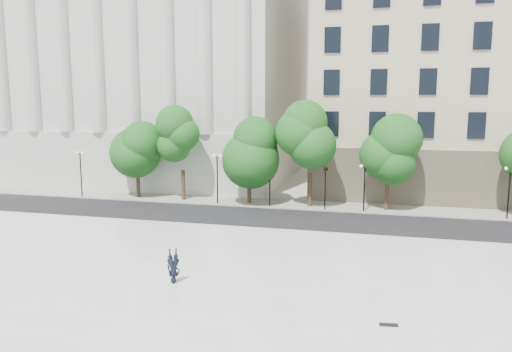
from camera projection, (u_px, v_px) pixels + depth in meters
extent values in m
plane|color=beige|center=(172.00, 318.00, 21.29)|extent=(160.00, 160.00, 0.00)
cube|color=white|center=(197.00, 287.00, 24.13)|extent=(44.00, 22.00, 0.45)
cube|color=black|center=(266.00, 220.00, 38.53)|extent=(60.00, 8.00, 0.02)
cube|color=#AFABA1|center=(281.00, 204.00, 44.28)|extent=(60.00, 4.00, 0.12)
cube|color=beige|center=(170.00, 72.00, 60.87)|extent=(30.00, 26.00, 25.00)
cube|color=beige|center=(497.00, 87.00, 52.23)|extent=(36.00, 26.00, 21.00)
cylinder|color=black|center=(270.00, 188.00, 42.56)|extent=(0.10, 0.10, 3.50)
imported|color=black|center=(270.00, 163.00, 42.23)|extent=(1.06, 1.92, 0.76)
cylinder|color=black|center=(325.00, 190.00, 41.42)|extent=(0.10, 0.10, 3.50)
imported|color=black|center=(326.00, 165.00, 41.10)|extent=(0.85, 1.73, 0.68)
imported|color=black|center=(174.00, 278.00, 24.08)|extent=(1.23, 1.82, 0.46)
cube|color=black|center=(389.00, 325.00, 19.54)|extent=(0.74, 0.27, 0.07)
cylinder|color=#382619|center=(138.00, 185.00, 47.13)|extent=(0.36, 0.36, 2.43)
sphere|color=#174F16|center=(137.00, 150.00, 46.63)|extent=(4.56, 4.56, 4.56)
cylinder|color=#382619|center=(183.00, 185.00, 45.68)|extent=(0.36, 0.36, 2.86)
sphere|color=#174F16|center=(182.00, 143.00, 45.09)|extent=(3.44, 3.44, 3.44)
cylinder|color=#382619|center=(249.00, 189.00, 44.26)|extent=(0.36, 0.36, 2.63)
sphere|color=#174F16|center=(249.00, 150.00, 43.72)|extent=(4.33, 4.33, 4.33)
cylinder|color=#382619|center=(310.00, 191.00, 42.80)|extent=(0.36, 0.36, 2.97)
sphere|color=#174F16|center=(311.00, 144.00, 42.18)|extent=(3.42, 3.42, 3.42)
cylinder|color=#382619|center=(386.00, 197.00, 41.49)|extent=(0.36, 0.36, 2.40)
sphere|color=#174F16|center=(388.00, 158.00, 41.00)|extent=(3.62, 3.62, 3.62)
cylinder|color=black|center=(81.00, 176.00, 47.25)|extent=(0.12, 0.12, 4.16)
cube|color=black|center=(80.00, 154.00, 46.93)|extent=(0.60, 0.06, 0.06)
sphere|color=white|center=(77.00, 153.00, 46.99)|extent=(0.28, 0.28, 0.28)
sphere|color=white|center=(83.00, 153.00, 46.84)|extent=(0.28, 0.28, 0.28)
cylinder|color=black|center=(217.00, 181.00, 43.95)|extent=(0.12, 0.12, 4.24)
cube|color=black|center=(217.00, 157.00, 43.63)|extent=(0.60, 0.06, 0.06)
sphere|color=white|center=(214.00, 156.00, 43.69)|extent=(0.28, 0.28, 0.28)
sphere|color=white|center=(220.00, 156.00, 43.54)|extent=(0.28, 0.28, 0.28)
cylinder|color=black|center=(364.00, 190.00, 40.92)|extent=(0.12, 0.12, 3.74)
cube|color=black|center=(365.00, 167.00, 40.64)|extent=(0.60, 0.06, 0.06)
sphere|color=white|center=(361.00, 166.00, 40.69)|extent=(0.28, 0.28, 0.28)
sphere|color=white|center=(369.00, 166.00, 40.55)|extent=(0.28, 0.28, 0.28)
cylinder|color=black|center=(509.00, 195.00, 38.28)|extent=(0.12, 0.12, 3.93)
cube|color=black|center=(511.00, 170.00, 37.98)|extent=(0.60, 0.06, 0.06)
sphere|color=white|center=(506.00, 168.00, 38.04)|extent=(0.28, 0.28, 0.28)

